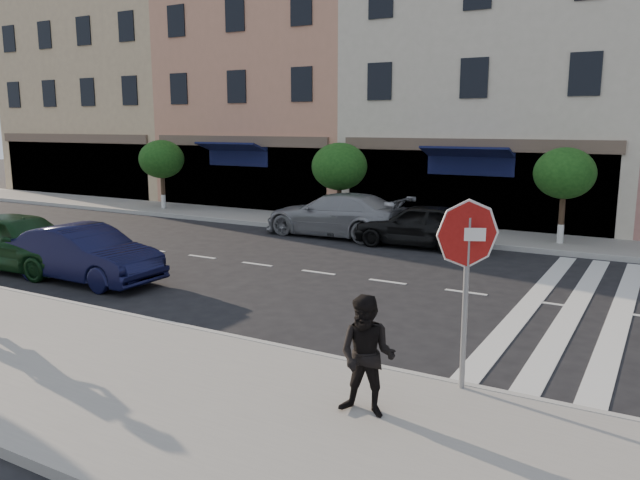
{
  "coord_description": "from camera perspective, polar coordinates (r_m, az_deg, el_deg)",
  "views": [
    {
      "loc": [
        6.05,
        -10.0,
        3.89
      ],
      "look_at": [
        -0.59,
        1.61,
        1.4
      ],
      "focal_mm": 35.0,
      "sensor_mm": 36.0,
      "label": 1
    }
  ],
  "objects": [
    {
      "name": "car_far_mid",
      "position": [
        20.2,
        9.11,
        1.36
      ],
      "size": [
        4.25,
        1.86,
        1.43
      ],
      "primitive_type": "imported",
      "rotation": [
        0.0,
        0.0,
        -1.53
      ],
      "color": "black",
      "rests_on": "ground"
    },
    {
      "name": "walker",
      "position": [
        8.18,
        4.33,
        -10.54
      ],
      "size": [
        0.84,
        0.69,
        1.6
      ],
      "primitive_type": "imported",
      "rotation": [
        0.0,
        0.0,
        0.11
      ],
      "color": "black",
      "rests_on": "sidewalk_near"
    },
    {
      "name": "building_west_far",
      "position": [
        38.99,
        -16.77,
        13.22
      ],
      "size": [
        12.0,
        9.0,
        12.0
      ],
      "primitive_type": "cube",
      "color": "#D9BA8B",
      "rests_on": "ground"
    },
    {
      "name": "street_tree_wb",
      "position": [
        23.61,
        1.78,
        6.7
      ],
      "size": [
        2.1,
        2.1,
        3.06
      ],
      "color": "#473323",
      "rests_on": "sidewalk_far"
    },
    {
      "name": "sidewalk_far",
      "position": [
        22.19,
        13.48,
        0.35
      ],
      "size": [
        60.0,
        3.0,
        0.15
      ],
      "primitive_type": "cube",
      "color": "gray",
      "rests_on": "ground"
    },
    {
      "name": "ground",
      "position": [
        12.32,
        -1.36,
        -7.87
      ],
      "size": [
        120.0,
        120.0,
        0.0
      ],
      "primitive_type": "plane",
      "color": "black",
      "rests_on": "ground"
    },
    {
      "name": "car_near_left",
      "position": [
        18.64,
        -25.76,
        -0.09
      ],
      "size": [
        4.74,
        2.17,
        1.58
      ],
      "primitive_type": "imported",
      "rotation": [
        0.0,
        0.0,
        1.64
      ],
      "color": "black",
      "rests_on": "ground"
    },
    {
      "name": "street_tree_c",
      "position": [
        21.08,
        21.46,
        5.65
      ],
      "size": [
        1.9,
        1.9,
        3.04
      ],
      "color": "#473323",
      "rests_on": "sidewalk_far"
    },
    {
      "name": "building_centre",
      "position": [
        27.83,
        16.56,
        13.44
      ],
      "size": [
        11.0,
        9.0,
        11.0
      ],
      "primitive_type": "cube",
      "color": "beige",
      "rests_on": "ground"
    },
    {
      "name": "sidewalk_near",
      "position": [
        9.5,
        -13.46,
        -13.45
      ],
      "size": [
        60.0,
        4.5,
        0.15
      ],
      "primitive_type": "cube",
      "color": "gray",
      "rests_on": "ground"
    },
    {
      "name": "car_near_mid",
      "position": [
        16.62,
        -20.69,
        -1.21
      ],
      "size": [
        4.25,
        1.49,
        1.4
      ],
      "primitive_type": "imported",
      "rotation": [
        0.0,
        0.0,
        1.57
      ],
      "color": "black",
      "rests_on": "ground"
    },
    {
      "name": "street_tree_wa",
      "position": [
        28.93,
        -14.28,
        7.14
      ],
      "size": [
        2.0,
        2.0,
        3.05
      ],
      "color": "#473323",
      "rests_on": "sidewalk_far"
    },
    {
      "name": "building_west_mid",
      "position": [
        32.08,
        -2.61,
        16.11
      ],
      "size": [
        10.0,
        9.0,
        14.0
      ],
      "primitive_type": "cube",
      "color": "tan",
      "rests_on": "ground"
    },
    {
      "name": "stop_sign",
      "position": [
        8.85,
        13.29,
        -1.25
      ],
      "size": [
        0.89,
        0.43,
        2.74
      ],
      "rotation": [
        0.0,
        0.0,
        0.43
      ],
      "color": "gray",
      "rests_on": "sidewalk_near"
    },
    {
      "name": "car_far_left",
      "position": [
        21.91,
        1.48,
        2.34
      ],
      "size": [
        5.31,
        2.27,
        1.53
      ],
      "primitive_type": "imported",
      "rotation": [
        0.0,
        0.0,
        -1.6
      ],
      "color": "gray",
      "rests_on": "ground"
    }
  ]
}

